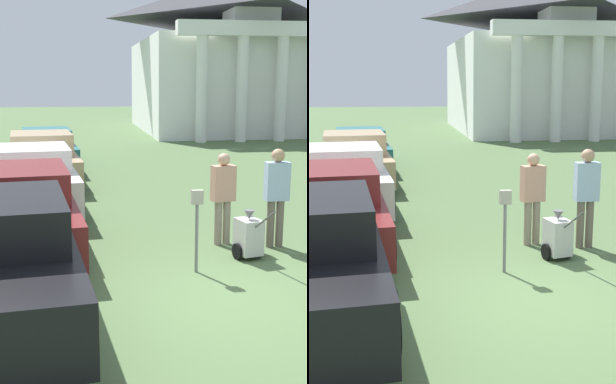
% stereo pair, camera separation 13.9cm
% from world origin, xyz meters
% --- Properties ---
extents(ground_plane, '(120.00, 120.00, 0.00)m').
position_xyz_m(ground_plane, '(0.00, 0.00, 0.00)').
color(ground_plane, '#4C663D').
extents(parked_car_maroon, '(2.35, 5.13, 1.46)m').
position_xyz_m(parked_car_maroon, '(-2.88, 3.09, 0.67)').
color(parked_car_maroon, maroon).
rests_on(parked_car_maroon, ground_plane).
extents(parked_car_white, '(2.36, 4.88, 1.49)m').
position_xyz_m(parked_car_white, '(-2.88, 5.99, 0.70)').
color(parked_car_white, silver).
rests_on(parked_car_white, ground_plane).
extents(parked_car_tan, '(2.44, 4.97, 1.51)m').
position_xyz_m(parked_car_tan, '(-2.88, 9.25, 0.69)').
color(parked_car_tan, tan).
rests_on(parked_car_tan, ground_plane).
extents(parked_car_teal, '(2.32, 5.12, 1.37)m').
position_xyz_m(parked_car_teal, '(-2.88, 12.19, 0.65)').
color(parked_car_teal, '#23666B').
rests_on(parked_car_teal, ground_plane).
extents(parking_meter, '(0.18, 0.09, 1.32)m').
position_xyz_m(parking_meter, '(-0.04, 1.11, 0.93)').
color(parking_meter, slate).
rests_on(parking_meter, ground_plane).
extents(person_worker, '(0.45, 0.29, 1.70)m').
position_xyz_m(person_worker, '(0.76, 2.50, 0.97)').
color(person_worker, gray).
rests_on(person_worker, ground_plane).
extents(person_supervisor, '(0.42, 0.24, 1.80)m').
position_xyz_m(person_supervisor, '(1.66, 2.20, 1.03)').
color(person_supervisor, '#665B4C').
rests_on(person_supervisor, ground_plane).
extents(equipment_cart, '(0.52, 1.00, 1.00)m').
position_xyz_m(equipment_cart, '(0.99, 1.64, 0.39)').
color(equipment_cart, '#B2B2AD').
rests_on(equipment_cart, ground_plane).
extents(church, '(10.41, 13.85, 21.64)m').
position_xyz_m(church, '(7.38, 25.83, 5.14)').
color(church, white).
rests_on(church, ground_plane).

